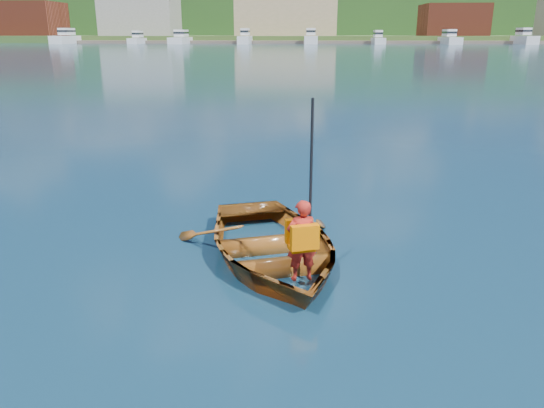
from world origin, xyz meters
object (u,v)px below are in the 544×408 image
at_px(rowboat, 271,245).
at_px(dock, 343,42).
at_px(marina_yachts, 310,39).
at_px(child_paddler, 302,239).

distance_m(rowboat, dock, 147.41).
bearing_deg(marina_yachts, dock, 27.25).
bearing_deg(rowboat, dock, 85.72).
bearing_deg(marina_yachts, child_paddler, -90.60).
bearing_deg(marina_yachts, rowboat, -90.77).
bearing_deg(rowboat, child_paddler, -62.75).
xyz_separation_m(rowboat, dock, (11.01, 147.00, 0.19)).
height_order(dock, marina_yachts, marina_yachts).
relative_size(rowboat, child_paddler, 1.83).
distance_m(rowboat, marina_yachts, 142.34).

